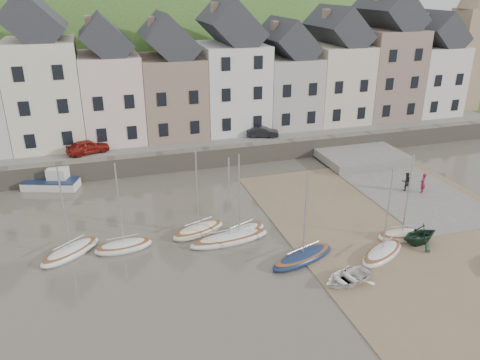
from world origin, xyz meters
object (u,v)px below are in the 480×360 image
object	(u,v)px
car_left	(88,147)
car_right	(263,132)
person_red	(423,183)
person_dark	(406,181)
rowboat_green	(420,234)
rowboat_white	(347,277)
sailboat_0	(70,251)

from	to	relation	value
car_left	car_right	world-z (taller)	car_left
person_red	car_right	distance (m)	16.75
person_dark	car_left	world-z (taller)	car_left
person_red	rowboat_green	bearing A→B (deg)	14.01
rowboat_white	sailboat_0	bearing A→B (deg)	-129.94
rowboat_white	car_right	distance (m)	23.76
car_left	person_red	bearing A→B (deg)	-135.49
rowboat_white	person_red	xyz separation A→B (m)	(12.23, 9.50, 0.58)
sailboat_0	person_red	distance (m)	27.86
rowboat_green	person_dark	size ratio (longest dim) A/B	1.76
rowboat_white	rowboat_green	size ratio (longest dim) A/B	1.16
person_dark	car_left	bearing A→B (deg)	-12.33
sailboat_0	rowboat_green	world-z (taller)	sailboat_0
rowboat_white	car_right	size ratio (longest dim) A/B	0.98
car_right	person_dark	bearing A→B (deg)	-130.09
rowboat_green	person_dark	world-z (taller)	person_dark
person_dark	car_right	world-z (taller)	car_right
rowboat_white	person_red	size ratio (longest dim) A/B	1.88
sailboat_0	person_dark	size ratio (longest dim) A/B	3.97
person_red	person_dark	xyz separation A→B (m)	(-1.02, 0.82, -0.06)
person_red	person_dark	bearing A→B (deg)	-76.92
sailboat_0	car_left	distance (m)	15.64
rowboat_white	car_left	world-z (taller)	car_left
sailboat_0	car_right	bearing A→B (deg)	39.58
sailboat_0	car_right	world-z (taller)	sailboat_0
sailboat_0	car_left	size ratio (longest dim) A/B	1.63
rowboat_green	car_right	size ratio (longest dim) A/B	0.85
sailboat_0	person_red	xyz separation A→B (m)	(27.81, 1.45, 0.71)
rowboat_green	car_left	world-z (taller)	car_left
sailboat_0	rowboat_white	world-z (taller)	sailboat_0
rowboat_white	person_red	world-z (taller)	person_red
rowboat_green	sailboat_0	bearing A→B (deg)	-111.03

